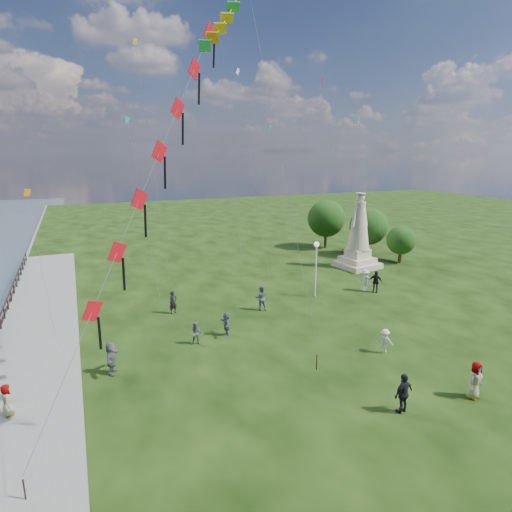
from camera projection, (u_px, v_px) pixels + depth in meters
name	position (u px, v px, depth m)	size (l,w,h in m)	color
waterfront	(6.00, 377.00, 23.02)	(200.00, 200.00, 1.51)	#33444D
statue	(358.00, 240.00, 43.88)	(4.26, 4.26, 7.71)	#BAB28C
lamppost	(316.00, 257.00, 34.68)	(0.43, 0.43, 4.68)	silver
tree_row	(352.00, 224.00, 50.06)	(7.25, 13.32, 6.00)	#382314
person_1	(196.00, 333.00, 26.57)	(0.72, 0.44, 1.48)	#595960
person_2	(385.00, 341.00, 25.49)	(0.97, 0.50, 1.50)	silver
person_3	(404.00, 393.00, 19.58)	(1.14, 0.58, 1.95)	black
person_4	(475.00, 380.00, 20.74)	(0.93, 0.57, 1.89)	#595960
person_5	(111.00, 358.00, 23.03)	(1.70, 0.73, 1.84)	#595960
person_6	(173.00, 302.00, 31.67)	(0.63, 0.42, 1.74)	black
person_7	(261.00, 298.00, 32.37)	(0.93, 0.57, 1.91)	#595960
person_8	(365.00, 280.00, 36.77)	(1.24, 0.64, 1.92)	silver
person_9	(375.00, 282.00, 36.43)	(1.12, 0.57, 1.91)	black
person_10	(7.00, 402.00, 19.29)	(0.74, 0.45, 1.51)	#595960
person_11	(226.00, 324.00, 27.87)	(1.49, 0.64, 1.61)	#595960
red_kite_train	(158.00, 160.00, 19.43)	(10.33, 9.35, 18.29)	black
small_kites	(231.00, 120.00, 38.92)	(30.70, 15.85, 31.78)	teal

